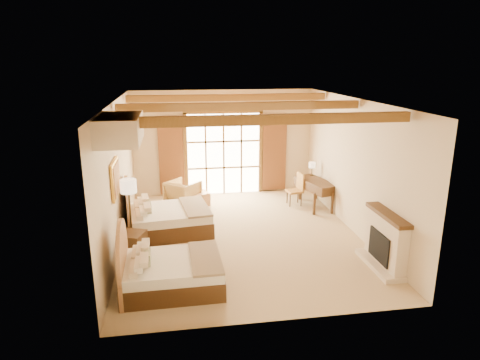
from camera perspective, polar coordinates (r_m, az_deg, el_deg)
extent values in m
plane|color=tan|center=(10.32, 0.19, -7.45)|extent=(7.00, 7.00, 0.00)
plane|color=beige|center=(13.18, -2.24, 4.99)|extent=(5.50, 0.00, 5.50)
plane|color=beige|center=(9.76, -15.95, 0.50)|extent=(0.00, 7.00, 7.00)
plane|color=beige|center=(10.58, 15.08, 1.73)|extent=(0.00, 7.00, 7.00)
plane|color=#B8733C|center=(9.52, 0.21, 10.54)|extent=(7.00, 7.00, 0.00)
cube|color=white|center=(13.21, -2.20, 3.47)|extent=(2.20, 0.02, 2.50)
cube|color=brown|center=(13.10, -9.16, 3.16)|extent=(0.75, 0.06, 2.40)
cube|color=brown|center=(13.46, 4.61, 3.66)|extent=(0.75, 0.06, 2.40)
cube|color=beige|center=(9.15, 18.89, -7.77)|extent=(0.25, 1.30, 1.10)
cube|color=black|center=(9.16, 18.44, -8.39)|extent=(0.18, 0.80, 0.60)
cube|color=beige|center=(9.31, 18.11, -10.65)|extent=(0.45, 1.40, 0.10)
cube|color=#462C14|center=(8.94, 19.16, -4.42)|extent=(0.30, 1.40, 0.08)
cube|color=gold|center=(9.00, -16.30, 0.18)|extent=(0.05, 0.95, 0.75)
cube|color=#E19144|center=(8.99, -16.11, 0.19)|extent=(0.02, 0.82, 0.62)
cube|color=beige|center=(7.50, -15.77, 6.57)|extent=(0.70, 1.40, 0.45)
cube|color=#462C14|center=(8.17, -9.01, -12.90)|extent=(1.84, 1.40, 0.35)
cube|color=white|center=(8.05, -9.09, -11.18)|extent=(1.80, 1.37, 0.20)
cube|color=#90775B|center=(8.01, -4.63, -10.29)|extent=(0.57, 1.41, 0.04)
cube|color=#9BA078|center=(7.97, -12.23, -9.98)|extent=(0.11, 0.37, 0.21)
cube|color=#462C14|center=(10.60, -9.49, -5.91)|extent=(2.13, 1.71, 0.38)
cube|color=white|center=(10.49, -9.57, -4.41)|extent=(2.08, 1.68, 0.21)
cube|color=#90775B|center=(10.46, -5.94, -3.66)|extent=(0.77, 1.57, 0.05)
cube|color=#9BA078|center=(10.44, -12.11, -3.38)|extent=(0.16, 0.41, 0.23)
cube|color=#462C14|center=(9.32, -14.19, -8.57)|extent=(0.66, 0.66, 0.61)
cylinder|color=#3B2E1A|center=(9.87, -14.07, -9.00)|extent=(0.23, 0.23, 0.03)
cylinder|color=#3B2E1A|center=(9.60, -14.35, -5.18)|extent=(0.04, 0.04, 1.39)
cylinder|color=beige|center=(9.36, -14.67, -0.79)|extent=(0.34, 0.34, 0.29)
imported|color=tan|center=(12.33, -7.60, -1.79)|extent=(1.15, 1.15, 0.75)
cube|color=tan|center=(12.43, -5.54, -2.48)|extent=(0.67, 0.67, 0.38)
cube|color=#462C14|center=(12.28, 10.12, -0.18)|extent=(0.98, 1.54, 0.05)
cube|color=#462C14|center=(12.32, 10.09, -0.77)|extent=(0.95, 1.49, 0.22)
cube|color=#B37540|center=(12.41, 7.25, -1.49)|extent=(0.47, 0.47, 0.05)
cube|color=#B37540|center=(12.38, 8.11, -0.24)|extent=(0.12, 0.41, 0.50)
cylinder|color=#3B2E1A|center=(12.80, 9.53, 0.66)|extent=(0.12, 0.12, 0.02)
cylinder|color=#3B2E1A|center=(12.76, 9.56, 1.26)|extent=(0.02, 0.02, 0.27)
cylinder|color=beige|center=(12.72, 9.59, 1.98)|extent=(0.20, 0.20, 0.16)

